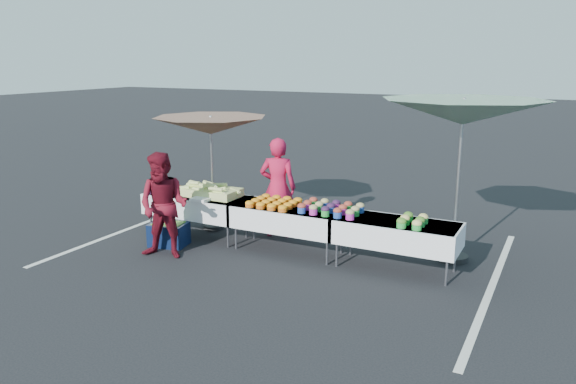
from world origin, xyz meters
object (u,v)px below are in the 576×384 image
at_px(table_center, 288,217).
at_px(storage_bin, 169,234).
at_px(umbrella_left, 211,126).
at_px(customer, 164,206).
at_px(vendor, 278,187).
at_px(umbrella_right, 463,113).
at_px(table_left, 197,204).
at_px(table_right, 396,232).

height_order(table_center, storage_bin, table_center).
height_order(table_center, umbrella_left, umbrella_left).
bearing_deg(umbrella_left, storage_bin, -96.19).
relative_size(customer, umbrella_left, 0.79).
height_order(vendor, customer, vendor).
xyz_separation_m(vendor, umbrella_right, (3.04, 0.13, 1.42)).
height_order(customer, umbrella_right, umbrella_right).
distance_m(umbrella_right, storage_bin, 5.11).
bearing_deg(umbrella_right, table_left, -169.46).
distance_m(table_center, storage_bin, 2.07).
bearing_deg(table_center, umbrella_right, 17.74).
bearing_deg(table_center, vendor, 128.97).
xyz_separation_m(customer, storage_bin, (-0.32, 0.48, -0.64)).
xyz_separation_m(table_right, umbrella_left, (-3.61, 0.50, 1.32)).
relative_size(table_left, umbrella_right, 0.73).
xyz_separation_m(table_center, table_right, (1.80, 0.00, 0.00)).
distance_m(table_left, table_center, 1.80).
distance_m(table_right, storage_bin, 3.81).
bearing_deg(customer, vendor, 46.05).
relative_size(table_right, vendor, 1.06).
distance_m(table_left, table_right, 3.60).
height_order(umbrella_right, storage_bin, umbrella_right).
bearing_deg(vendor, table_right, 147.26).
xyz_separation_m(umbrella_left, storage_bin, (-0.12, -1.15, -1.70)).
distance_m(umbrella_left, storage_bin, 2.06).
height_order(table_center, vendor, vendor).
distance_m(table_center, customer, 1.99).
relative_size(table_center, vendor, 1.06).
bearing_deg(umbrella_left, table_right, -7.85).
relative_size(customer, storage_bin, 2.49).
bearing_deg(vendor, table_center, 112.18).
distance_m(table_center, table_right, 1.80).
bearing_deg(storage_bin, customer, -67.10).
relative_size(table_left, umbrella_left, 0.87).
bearing_deg(table_center, table_right, 0.00).
relative_size(table_center, umbrella_left, 0.87).
xyz_separation_m(table_left, umbrella_left, (-0.01, 0.50, 1.32)).
bearing_deg(umbrella_left, customer, -83.12).
xyz_separation_m(customer, umbrella_left, (-0.20, 1.63, 1.06)).
bearing_deg(umbrella_right, vendor, -177.54).
xyz_separation_m(table_left, umbrella_right, (4.30, 0.80, 1.72)).
relative_size(table_left, table_right, 1.00).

